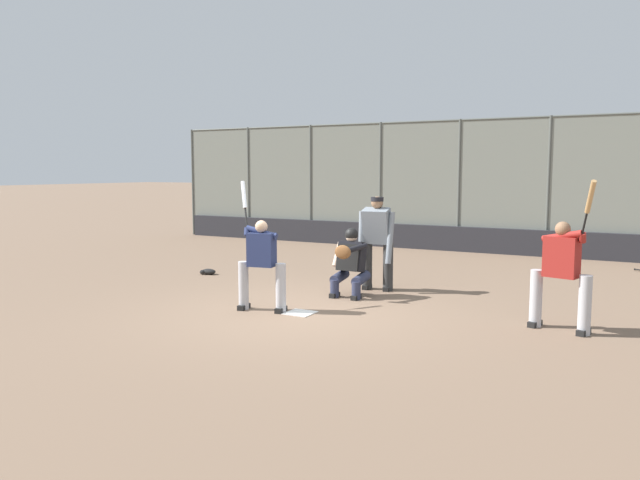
# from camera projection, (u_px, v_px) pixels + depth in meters

# --- Properties ---
(ground_plane) EXTENTS (160.00, 160.00, 0.00)m
(ground_plane) POSITION_uv_depth(u_px,v_px,m) (300.00, 313.00, 9.79)
(ground_plane) COLOR #7A604C
(home_plate_marker) EXTENTS (0.43, 0.43, 0.01)m
(home_plate_marker) POSITION_uv_depth(u_px,v_px,m) (300.00, 313.00, 9.79)
(home_plate_marker) COLOR white
(home_plate_marker) RESTS_ON ground_plane
(backstop_fence) EXTENTS (18.85, 0.08, 3.62)m
(backstop_fence) POSITION_uv_depth(u_px,v_px,m) (459.00, 182.00, 17.17)
(backstop_fence) COLOR #515651
(backstop_fence) RESTS_ON ground_plane
(padding_wall) EXTENTS (18.40, 0.18, 0.68)m
(padding_wall) POSITION_uv_depth(u_px,v_px,m) (456.00, 239.00, 17.26)
(padding_wall) COLOR #28282D
(padding_wall) RESTS_ON ground_plane
(bleachers_beyond) EXTENTS (13.14, 1.95, 1.16)m
(bleachers_beyond) POSITION_uv_depth(u_px,v_px,m) (391.00, 227.00, 20.57)
(bleachers_beyond) COLOR slate
(bleachers_beyond) RESTS_ON ground_plane
(batter_at_plate) EXTENTS (1.04, 0.58, 2.06)m
(batter_at_plate) POSITION_uv_depth(u_px,v_px,m) (261.00, 262.00, 9.89)
(batter_at_plate) COLOR #B7B7BC
(batter_at_plate) RESTS_ON ground_plane
(catcher_behind_plate) EXTENTS (0.64, 0.74, 1.22)m
(catcher_behind_plate) POSITION_uv_depth(u_px,v_px,m) (350.00, 261.00, 11.00)
(catcher_behind_plate) COLOR #2D334C
(catcher_behind_plate) RESTS_ON ground_plane
(umpire_home) EXTENTS (0.71, 0.46, 1.76)m
(umpire_home) POSITION_uv_depth(u_px,v_px,m) (377.00, 240.00, 11.56)
(umpire_home) COLOR #333333
(umpire_home) RESTS_ON ground_plane
(batter_on_deck) EXTENTS (0.87, 0.81, 2.12)m
(batter_on_deck) POSITION_uv_depth(u_px,v_px,m) (562.00, 272.00, 8.63)
(batter_on_deck) COLOR #B7B7BC
(batter_on_deck) RESTS_ON ground_plane
(fielding_glove_on_dirt) EXTENTS (0.34, 0.25, 0.12)m
(fielding_glove_on_dirt) POSITION_uv_depth(u_px,v_px,m) (208.00, 272.00, 13.43)
(fielding_glove_on_dirt) COLOR black
(fielding_glove_on_dirt) RESTS_ON ground_plane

